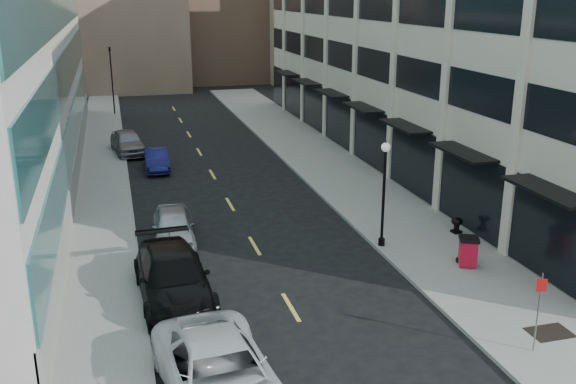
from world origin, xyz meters
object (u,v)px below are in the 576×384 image
car_grey_sedan (128,142)px  trash_bin (468,251)px  car_black_pickup (173,277)px  lamppost (384,185)px  sign_post (539,302)px  car_silver_sedan (173,226)px  car_white_van (220,375)px  urn_planter (457,224)px  traffic_signal (110,51)px  car_blue_sedan (157,159)px

car_grey_sedan → trash_bin: 26.67m
car_black_pickup → trash_bin: 11.72m
lamppost → sign_post: (1.10, -9.25, -1.10)m
car_black_pickup → trash_bin: bearing=-4.5°
car_silver_sedan → sign_post: 15.82m
car_white_van → lamppost: bearing=41.5°
car_black_pickup → urn_planter: (13.19, 3.06, -0.30)m
trash_bin → car_black_pickup: bearing=-158.6°
car_grey_sedan → lamppost: lamppost is taller
car_silver_sedan → urn_planter: 12.90m
sign_post → traffic_signal: bearing=125.6°
car_white_van → car_grey_sedan: car_white_van is taller
car_black_pickup → car_blue_sedan: 18.33m
traffic_signal → car_blue_sedan: bearing=-83.4°
car_silver_sedan → urn_planter: (12.63, -2.62, -0.18)m
traffic_signal → lamppost: size_ratio=1.48×
car_blue_sedan → trash_bin: size_ratio=3.30×
car_silver_sedan → lamppost: (8.69, -3.12, 2.14)m
car_white_van → car_silver_sedan: (-0.05, 12.24, -0.10)m
urn_planter → car_black_pickup: bearing=-166.9°
car_blue_sedan → urn_planter: 19.68m
lamppost → urn_planter: lamppost is taller
car_black_pickup → car_blue_sedan: car_black_pickup is taller
sign_post → urn_planter: bearing=94.6°
car_silver_sedan → car_blue_sedan: (0.19, 12.63, -0.10)m
car_white_van → sign_post: 9.79m
car_white_van → lamppost: (8.65, 9.12, 2.04)m
car_black_pickup → lamppost: lamppost is taller
car_black_pickup → lamppost: bearing=12.9°
trash_bin → car_grey_sedan: bearing=141.5°
lamppost → car_white_van: bearing=-133.5°
trash_bin → lamppost: lamppost is taller
car_black_pickup → car_white_van: bearing=-87.3°
car_grey_sedan → sign_post: size_ratio=1.86×
traffic_signal → urn_planter: traffic_signal is taller
car_white_van → car_blue_sedan: (0.15, 24.87, -0.20)m
sign_post → trash_bin: bearing=98.6°
car_white_van → urn_planter: size_ratio=8.61×
car_black_pickup → car_silver_sedan: size_ratio=1.36×
car_blue_sedan → traffic_signal: bearing=97.1°
traffic_signal → car_blue_sedan: traffic_signal is taller
sign_post → car_white_van: bearing=-160.0°
car_white_van → car_blue_sedan: 24.87m
traffic_signal → sign_post: size_ratio=2.67×
sign_post → urn_planter: sign_post is taller
car_silver_sedan → urn_planter: bearing=-8.2°
car_black_pickup → urn_planter: car_black_pickup is taller
car_blue_sedan → car_grey_sedan: (-1.60, 4.81, 0.16)m
car_white_van → urn_planter: car_white_van is taller
car_blue_sedan → car_black_pickup: bearing=-91.8°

